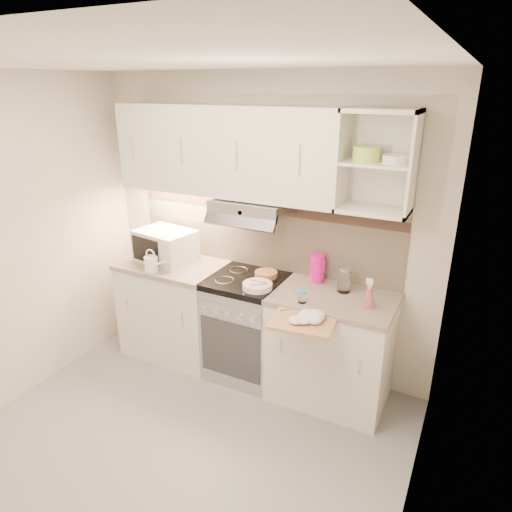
% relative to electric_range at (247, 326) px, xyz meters
% --- Properties ---
extents(ground, '(3.00, 3.00, 0.00)m').
position_rel_electric_range_xyz_m(ground, '(0.00, -1.10, -0.45)').
color(ground, gray).
rests_on(ground, ground).
extents(room_shell, '(3.04, 2.84, 2.52)m').
position_rel_electric_range_xyz_m(room_shell, '(0.00, -0.73, 1.18)').
color(room_shell, beige).
rests_on(room_shell, ground).
extents(base_cabinet_left, '(0.90, 0.60, 0.86)m').
position_rel_electric_range_xyz_m(base_cabinet_left, '(-0.75, 0.00, -0.02)').
color(base_cabinet_left, silver).
rests_on(base_cabinet_left, ground).
extents(worktop_left, '(0.92, 0.62, 0.04)m').
position_rel_electric_range_xyz_m(worktop_left, '(-0.75, 0.00, 0.43)').
color(worktop_left, gray).
rests_on(worktop_left, base_cabinet_left).
extents(base_cabinet_right, '(0.90, 0.60, 0.86)m').
position_rel_electric_range_xyz_m(base_cabinet_right, '(0.75, 0.00, -0.02)').
color(base_cabinet_right, silver).
rests_on(base_cabinet_right, ground).
extents(worktop_right, '(0.92, 0.62, 0.04)m').
position_rel_electric_range_xyz_m(worktop_right, '(0.75, 0.00, 0.43)').
color(worktop_right, gray).
rests_on(worktop_right, base_cabinet_right).
extents(electric_range, '(0.60, 0.60, 0.90)m').
position_rel_electric_range_xyz_m(electric_range, '(0.00, 0.00, 0.00)').
color(electric_range, '#B7B7BC').
rests_on(electric_range, ground).
extents(microwave, '(0.55, 0.44, 0.28)m').
position_rel_electric_range_xyz_m(microwave, '(-0.84, 0.03, 0.59)').
color(microwave, silver).
rests_on(microwave, worktop_left).
extents(watering_can, '(0.23, 0.12, 0.19)m').
position_rel_electric_range_xyz_m(watering_can, '(-0.80, -0.22, 0.52)').
color(watering_can, white).
rests_on(watering_can, worktop_left).
extents(plate_stack, '(0.23, 0.23, 0.05)m').
position_rel_electric_range_xyz_m(plate_stack, '(0.17, -0.14, 0.47)').
color(plate_stack, white).
rests_on(plate_stack, electric_range).
extents(bread_loaf, '(0.19, 0.19, 0.05)m').
position_rel_electric_range_xyz_m(bread_loaf, '(0.13, 0.10, 0.47)').
color(bread_loaf, '#A86747').
rests_on(bread_loaf, electric_range).
extents(pink_pitcher, '(0.12, 0.12, 0.23)m').
position_rel_electric_range_xyz_m(pink_pitcher, '(0.54, 0.20, 0.57)').
color(pink_pitcher, '#EB0D8D').
rests_on(pink_pitcher, worktop_right).
extents(glass_jar, '(0.10, 0.10, 0.20)m').
position_rel_electric_range_xyz_m(glass_jar, '(0.79, 0.11, 0.55)').
color(glass_jar, white).
rests_on(glass_jar, worktop_right).
extents(spice_jar, '(0.07, 0.07, 0.10)m').
position_rel_electric_range_xyz_m(spice_jar, '(0.57, -0.21, 0.50)').
color(spice_jar, white).
rests_on(spice_jar, worktop_right).
extents(spray_bottle, '(0.09, 0.09, 0.24)m').
position_rel_electric_range_xyz_m(spray_bottle, '(1.02, -0.07, 0.54)').
color(spray_bottle, pink).
rests_on(spray_bottle, worktop_right).
extents(cutting_board, '(0.48, 0.44, 0.02)m').
position_rel_electric_range_xyz_m(cutting_board, '(0.66, -0.40, 0.42)').
color(cutting_board, tan).
rests_on(cutting_board, base_cabinet_right).
extents(dish_towel, '(0.32, 0.30, 0.07)m').
position_rel_electric_range_xyz_m(dish_towel, '(0.67, -0.44, 0.47)').
color(dish_towel, white).
rests_on(dish_towel, cutting_board).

